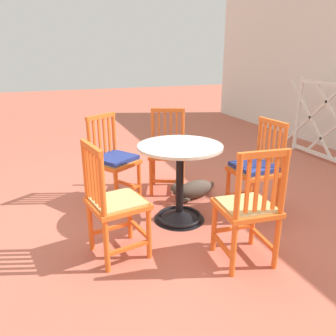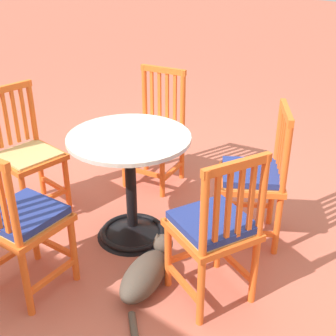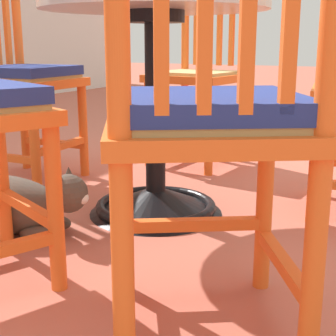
# 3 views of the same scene
# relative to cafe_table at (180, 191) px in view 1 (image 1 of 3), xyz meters

# --- Properties ---
(ground_plane) EXTENTS (24.00, 24.00, 0.00)m
(ground_plane) POSITION_rel_cafe_table_xyz_m (-0.06, -0.15, -0.28)
(ground_plane) COLOR #BC604C
(cafe_table) EXTENTS (0.76, 0.76, 0.73)m
(cafe_table) POSITION_rel_cafe_table_xyz_m (0.00, 0.00, 0.00)
(cafe_table) COLOR black
(cafe_table) RESTS_ON ground_plane
(orange_chair_at_corner) EXTENTS (0.43, 0.43, 0.91)m
(orange_chair_at_corner) POSITION_rel_cafe_table_xyz_m (0.12, 0.74, 0.16)
(orange_chair_at_corner) COLOR orange
(orange_chair_at_corner) RESTS_ON ground_plane
(orange_chair_near_fence) EXTENTS (0.52, 0.52, 0.91)m
(orange_chair_near_fence) POSITION_rel_cafe_table_xyz_m (-0.73, 0.15, 0.16)
(orange_chair_near_fence) COLOR orange
(orange_chair_near_fence) RESTS_ON ground_plane
(orange_chair_facing_out) EXTENTS (0.55, 0.55, 0.91)m
(orange_chair_facing_out) POSITION_rel_cafe_table_xyz_m (-0.62, -0.48, 0.16)
(orange_chair_facing_out) COLOR orange
(orange_chair_facing_out) RESTS_ON ground_plane
(orange_chair_by_planter) EXTENTS (0.47, 0.47, 0.91)m
(orange_chair_by_planter) POSITION_rel_cafe_table_xyz_m (0.37, -0.68, 0.15)
(orange_chair_by_planter) COLOR orange
(orange_chair_by_planter) RESTS_ON ground_plane
(orange_chair_tucked_in) EXTENTS (0.43, 0.43, 0.91)m
(orange_chair_tucked_in) POSITION_rel_cafe_table_xyz_m (0.79, 0.20, 0.15)
(orange_chair_tucked_in) COLOR orange
(orange_chair_tucked_in) RESTS_ON ground_plane
(tabby_cat) EXTENTS (0.41, 0.68, 0.23)m
(tabby_cat) POSITION_rel_cafe_table_xyz_m (-0.40, 0.31, -0.19)
(tabby_cat) COLOR #4C4238
(tabby_cat) RESTS_ON ground_plane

